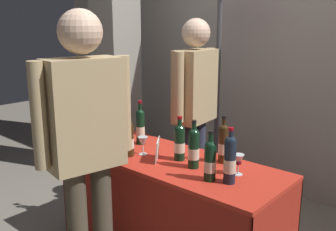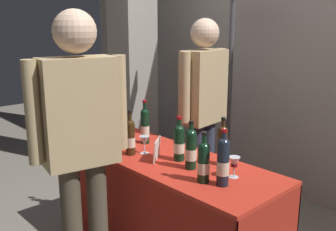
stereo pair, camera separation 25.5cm
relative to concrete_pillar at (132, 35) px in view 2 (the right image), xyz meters
The scene contains 18 objects.
back_partition 1.71m from the concrete_pillar, 26.16° to the left, with size 6.42×0.12×3.11m, color #9E998E.
concrete_pillar is the anchor object (origin of this frame).
tasting_table 2.04m from the concrete_pillar, 30.25° to the right, with size 1.64×0.62×0.76m.
featured_wine_bottle 2.09m from the concrete_pillar, 27.39° to the right, with size 0.07×0.07×0.31m.
display_bottle_0 1.78m from the concrete_pillar, 38.55° to the right, with size 0.07×0.07×0.32m.
display_bottle_1 1.94m from the concrete_pillar, 28.27° to the right, with size 0.07×0.07×0.30m.
display_bottle_2 2.37m from the concrete_pillar, 25.08° to the right, with size 0.07×0.07×0.33m.
display_bottle_3 2.09m from the concrete_pillar, 21.07° to the right, with size 0.07×0.07×0.32m.
display_bottle_4 2.30m from the concrete_pillar, 27.31° to the right, with size 0.07×0.07×0.30m.
display_bottle_5 1.55m from the concrete_pillar, 34.23° to the right, with size 0.07×0.07×0.34m.
wine_glass_near_vendor 1.78m from the concrete_pillar, 35.16° to the right, with size 0.07×0.07×0.13m.
wine_glass_mid 1.58m from the concrete_pillar, 42.79° to the right, with size 0.07×0.07×0.16m.
wine_glass_near_taster 2.31m from the concrete_pillar, 22.11° to the right, with size 0.07×0.07×0.13m.
flower_vase 1.37m from the concrete_pillar, 45.73° to the right, with size 0.10×0.10×0.42m.
brochure_stand 1.92m from the concrete_pillar, 32.80° to the right, with size 0.18×0.01×0.15m, color silver.
vendor_presenter 1.37m from the concrete_pillar, 10.59° to the right, with size 0.26×0.57×1.70m.
taster_foreground_right 2.16m from the concrete_pillar, 45.94° to the right, with size 0.29×0.58×1.74m.
booth_signpost 1.23m from the concrete_pillar, ahead, with size 0.55×0.04×2.11m.
Camera 2 is at (1.82, -1.68, 1.67)m, focal length 41.13 mm.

